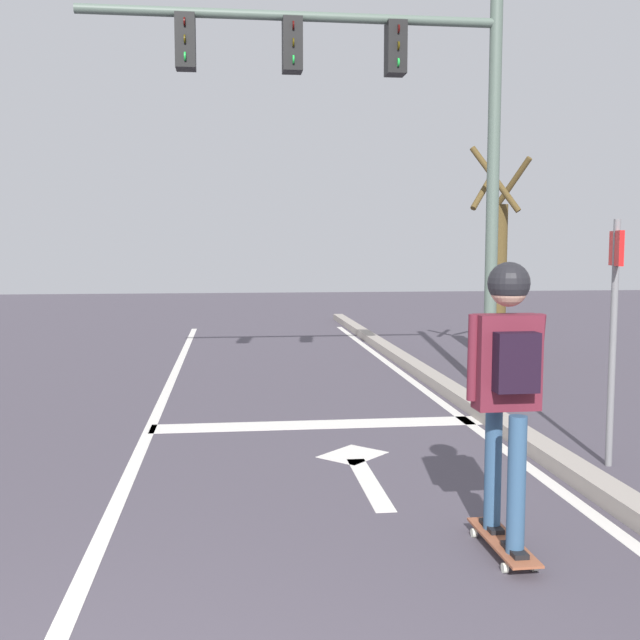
# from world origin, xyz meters

# --- Properties ---
(lane_line_center) EXTENTS (0.12, 20.00, 0.01)m
(lane_line_center) POSITION_xyz_m (-0.15, 6.00, 0.00)
(lane_line_center) COLOR silver
(lane_line_center) RESTS_ON ground
(lane_line_curbside) EXTENTS (0.12, 20.00, 0.01)m
(lane_line_curbside) POSITION_xyz_m (3.30, 6.00, 0.00)
(lane_line_curbside) COLOR silver
(lane_line_curbside) RESTS_ON ground
(stop_bar) EXTENTS (3.60, 0.40, 0.01)m
(stop_bar) POSITION_xyz_m (1.65, 6.06, 0.00)
(stop_bar) COLOR silver
(stop_bar) RESTS_ON ground
(lane_arrow_stem) EXTENTS (0.16, 1.40, 0.01)m
(lane_arrow_stem) POSITION_xyz_m (1.83, 3.98, 0.00)
(lane_arrow_stem) COLOR silver
(lane_arrow_stem) RESTS_ON ground
(lane_arrow_head) EXTENTS (0.71, 0.71, 0.01)m
(lane_arrow_head) POSITION_xyz_m (1.83, 4.83, 0.00)
(lane_arrow_head) COLOR silver
(lane_arrow_head) RESTS_ON ground
(curb_strip) EXTENTS (0.24, 24.00, 0.14)m
(curb_strip) POSITION_xyz_m (3.55, 6.00, 0.07)
(curb_strip) COLOR #9F958B
(curb_strip) RESTS_ON ground
(skateboard) EXTENTS (0.22, 0.82, 0.09)m
(skateboard) POSITION_xyz_m (2.41, 2.48, 0.07)
(skateboard) COLOR brown
(skateboard) RESTS_ON ground
(skater) EXTENTS (0.48, 0.64, 1.75)m
(skater) POSITION_xyz_m (2.41, 2.47, 1.21)
(skater) COLOR #305173
(skater) RESTS_ON skateboard
(traffic_signal_mast) EXTENTS (5.25, 0.34, 5.13)m
(traffic_signal_mast) POSITION_xyz_m (2.51, 7.56, 3.75)
(traffic_signal_mast) COLOR #526357
(traffic_signal_mast) RESTS_ON ground
(street_sign_post) EXTENTS (0.17, 0.43, 2.16)m
(street_sign_post) POSITION_xyz_m (4.03, 4.23, 1.42)
(street_sign_post) COLOR slate
(street_sign_post) RESTS_ON ground
(roadside_tree) EXTENTS (1.05, 1.04, 3.55)m
(roadside_tree) POSITION_xyz_m (5.11, 10.14, 1.53)
(roadside_tree) COLOR #523F1F
(roadside_tree) RESTS_ON ground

